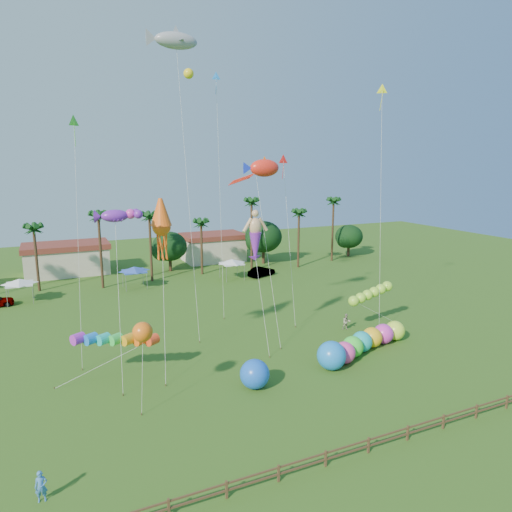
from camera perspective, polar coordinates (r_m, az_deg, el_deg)
name	(u,v)px	position (r m, az deg, el deg)	size (l,w,h in m)	color
ground	(315,405)	(34.39, 7.33, -18.00)	(160.00, 160.00, 0.00)	#285116
tree_line	(187,245)	(73.08, -8.61, 1.42)	(69.46, 8.91, 11.00)	#3A2819
buildings_row	(138,255)	(77.79, -14.51, 0.08)	(35.00, 7.00, 4.00)	beige
tent_row	(135,270)	(63.98, -14.89, -1.67)	(31.00, 4.00, 0.60)	white
fence	(369,443)	(29.92, 13.90, -21.80)	(36.12, 0.12, 1.00)	brown
car_b	(262,272)	(69.41, 0.70, -1.96)	(1.58, 4.54, 1.50)	#4C4C54
spectator_a	(41,486)	(28.05, -25.28, -24.60)	(0.61, 0.40, 1.67)	#3672C0
spectator_b	(346,322)	(48.40, 11.23, -8.08)	(0.83, 0.65, 1.71)	#A09C85
caterpillar_inflatable	(360,344)	(42.64, 12.87, -10.65)	(11.77, 5.36, 2.43)	#F03F9E
blue_ball	(255,374)	(35.86, -0.17, -14.54)	(2.28, 2.28, 2.28)	blue
rainbow_tube	(132,343)	(37.84, -15.28, -10.45)	(9.02, 3.06, 3.45)	#F5421B
green_worm	(354,301)	(47.33, 12.11, -5.53)	(8.87, 1.46, 3.89)	#9FE933
orange_ball_kite	(143,332)	(31.96, -14.00, -9.21)	(1.41, 1.41, 6.45)	orange
merman_kite	(255,239)	(41.54, -0.09, 2.16)	(2.05, 4.25, 12.39)	tan
fish_kite	(265,168)	(45.55, 1.07, 10.93)	(4.77, 7.17, 17.40)	red
shark_kite	(176,41)	(49.62, -9.95, 24.97)	(5.70, 7.87, 29.61)	gray
squid_kite	(161,227)	(38.70, -11.74, 3.59)	(2.34, 5.97, 14.20)	#F85D14
lobster_kite	(115,216)	(36.38, -17.23, 4.81)	(4.00, 5.19, 13.66)	purple
delta_kite_red	(283,163)	(48.53, 3.46, 11.54)	(1.20, 3.50, 17.83)	red
delta_kite_yellow	(382,96)	(49.05, 15.48, 18.75)	(2.08, 3.82, 24.55)	#CEDF16
delta_kite_green	(74,126)	(42.35, -21.80, 14.81)	(1.68, 4.62, 20.89)	#44D231
delta_kite_blue	(216,84)	(53.81, -4.98, 20.61)	(1.93, 5.26, 26.80)	#1B7EF3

